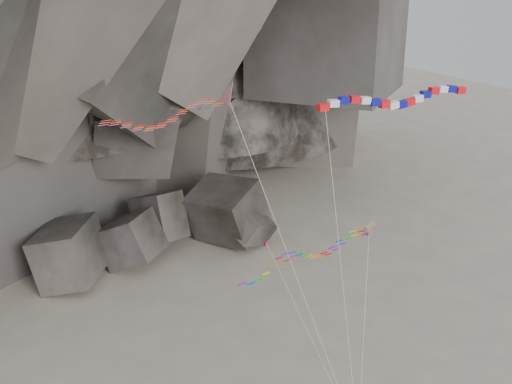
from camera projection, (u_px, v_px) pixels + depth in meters
boulder_field at (38, 276)px, 74.64m from camera, size 65.92×16.13×9.97m
delta_kite at (162, 115)px, 43.98m from camera, size 15.91×10.67×29.18m
banner_kite at (395, 100)px, 48.99m from camera, size 12.84×6.09×27.73m
parafoil_kite at (304, 255)px, 49.82m from camera, size 13.92×5.62×16.63m
pennant_kite at (288, 291)px, 50.63m from camera, size 4.44×7.39×16.59m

